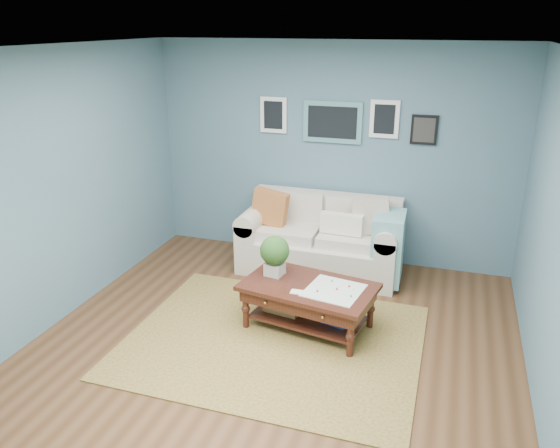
% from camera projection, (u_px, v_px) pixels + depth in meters
% --- Properties ---
extents(room_shell, '(5.00, 5.02, 2.70)m').
position_uv_depth(room_shell, '(267.00, 217.00, 4.56)').
color(room_shell, brown).
rests_on(room_shell, ground).
extents(area_rug, '(2.77, 2.21, 0.01)m').
position_uv_depth(area_rug, '(273.00, 340.00, 5.26)').
color(area_rug, brown).
rests_on(area_rug, ground).
extents(loveseat, '(1.96, 0.89, 1.01)m').
position_uv_depth(loveseat, '(328.00, 239.00, 6.62)').
color(loveseat, beige).
rests_on(loveseat, ground).
extents(coffee_table, '(1.38, 0.94, 0.89)m').
position_uv_depth(coffee_table, '(303.00, 291.00, 5.39)').
color(coffee_table, black).
rests_on(coffee_table, ground).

